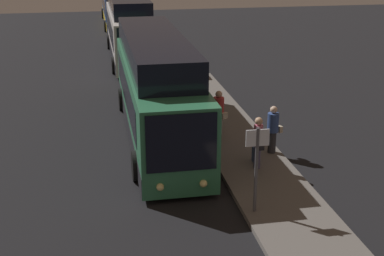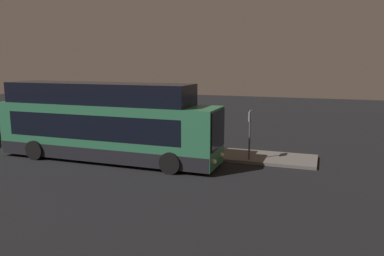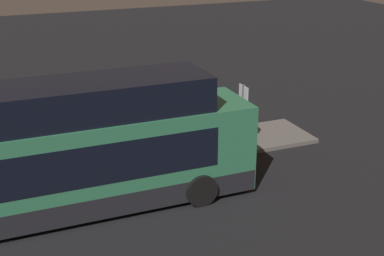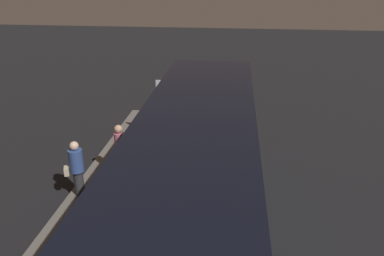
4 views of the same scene
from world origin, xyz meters
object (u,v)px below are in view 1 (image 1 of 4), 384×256
object	(u,v)px
bus_second	(129,31)
passenger_with_bags	(219,112)
bus_lead	(156,92)
suitcase	(256,154)
sign_post	(257,160)
bus_third	(117,8)
passenger_waiting	(273,128)
passenger_boarding	(258,140)

from	to	relation	value
bus_second	passenger_with_bags	world-z (taller)	bus_second
bus_lead	suitcase	bearing A→B (deg)	38.68
sign_post	bus_third	bearing A→B (deg)	-176.98
bus_third	passenger_waiting	bearing A→B (deg)	6.76
bus_lead	passenger_waiting	size ratio (longest dim) A/B	6.77
sign_post	bus_lead	bearing A→B (deg)	-164.89
passenger_waiting	passenger_with_bags	world-z (taller)	passenger_with_bags
passenger_waiting	passenger_boarding	bearing A→B (deg)	-58.97
bus_third	sign_post	bearing A→B (deg)	3.02
passenger_waiting	passenger_with_bags	size ratio (longest dim) A/B	0.97
bus_third	sign_post	xyz separation A→B (m)	(37.50, 1.98, 0.33)
bus_lead	suitcase	distance (m)	5.12
bus_lead	passenger_with_bags	distance (m)	2.65
bus_lead	sign_post	size ratio (longest dim) A/B	4.71
bus_lead	suitcase	size ratio (longest dim) A/B	14.92
bus_lead	passenger_boarding	bearing A→B (deg)	34.10
bus_second	suitcase	bearing A→B (deg)	9.31
bus_third	passenger_boarding	world-z (taller)	bus_third
suitcase	passenger_with_bags	bearing A→B (deg)	-166.75
bus_lead	sign_post	world-z (taller)	bus_lead
bus_lead	passenger_boarding	size ratio (longest dim) A/B	6.58
bus_lead	bus_second	distance (m)	14.96
passenger_waiting	suitcase	size ratio (longest dim) A/B	2.20
bus_second	passenger_waiting	world-z (taller)	bus_second
passenger_with_bags	suitcase	bearing A→B (deg)	72.20
passenger_with_bags	sign_post	distance (m)	6.46
passenger_boarding	bus_third	bearing A→B (deg)	-83.88
bus_third	suitcase	distance (m)	34.17
bus_lead	bus_second	world-z (taller)	bus_second
suitcase	sign_post	xyz separation A→B (m)	(3.48, -1.10, 1.35)
passenger_with_bags	suitcase	distance (m)	3.09
bus_second	suitcase	distance (m)	19.11
bus_third	bus_lead	bearing A→B (deg)	0.00
bus_third	passenger_boarding	distance (m)	34.67
bus_third	passenger_with_bags	bearing A→B (deg)	4.41
passenger_waiting	sign_post	world-z (taller)	sign_post
bus_third	sign_post	size ratio (longest dim) A/B	4.81
passenger_waiting	passenger_with_bags	bearing A→B (deg)	-166.31
sign_post	passenger_with_bags	bearing A→B (deg)	176.32
bus_lead	sign_post	bearing A→B (deg)	15.11
passenger_waiting	passenger_with_bags	xyz separation A→B (m)	(-2.17, -1.55, 0.02)
passenger_boarding	passenger_waiting	size ratio (longest dim) A/B	1.03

